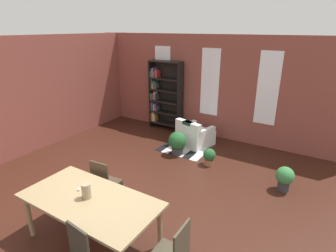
{
  "coord_description": "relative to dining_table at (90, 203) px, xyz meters",
  "views": [
    {
      "loc": [
        3.02,
        -2.95,
        3.11
      ],
      "look_at": [
        0.18,
        1.64,
        1.12
      ],
      "focal_mm": 28.94,
      "sensor_mm": 36.0,
      "label": 1
    }
  ],
  "objects": [
    {
      "name": "striped_rug",
      "position": [
        -0.45,
        3.61,
        -0.7
      ],
      "size": [
        1.25,
        0.83,
        0.01
      ],
      "color": "black",
      "rests_on": "ground"
    },
    {
      "name": "back_wall_brick",
      "position": [
        -0.32,
        5.03,
        0.76
      ],
      "size": [
        7.87,
        0.12,
        2.92
      ],
      "primitive_type": "cube",
      "color": "brown",
      "rests_on": "ground"
    },
    {
      "name": "potted_plant_corner",
      "position": [
        -0.44,
        3.32,
        -0.37
      ],
      "size": [
        0.47,
        0.47,
        0.61
      ],
      "color": "#333338",
      "rests_on": "ground"
    },
    {
      "name": "window_pane_0",
      "position": [
        -1.93,
        4.96,
        0.91
      ],
      "size": [
        0.55,
        0.02,
        1.9
      ],
      "primitive_type": "cube",
      "color": "white"
    },
    {
      "name": "bookshelf_tall",
      "position": [
        -1.78,
        4.78,
        0.39
      ],
      "size": [
        1.09,
        0.31,
        2.15
      ],
      "color": "black",
      "rests_on": "ground"
    },
    {
      "name": "potted_plant_by_shelf",
      "position": [
        0.49,
        3.22,
        -0.48
      ],
      "size": [
        0.3,
        0.3,
        0.41
      ],
      "color": "#9E6042",
      "rests_on": "ground"
    },
    {
      "name": "dining_table",
      "position": [
        0.0,
        0.0,
        0.0
      ],
      "size": [
        2.07,
        1.03,
        0.78
      ],
      "color": "#967E57",
      "rests_on": "ground"
    },
    {
      "name": "dining_chair_far_left",
      "position": [
        -0.46,
        0.74,
        -0.19
      ],
      "size": [
        0.43,
        0.43,
        0.95
      ],
      "color": "#3E2E21",
      "rests_on": "ground"
    },
    {
      "name": "potted_plant_window",
      "position": [
        2.2,
        3.0,
        -0.41
      ],
      "size": [
        0.36,
        0.36,
        0.51
      ],
      "color": "#333338",
      "rests_on": "ground"
    },
    {
      "name": "ground_plane",
      "position": [
        -0.32,
        0.74,
        -0.7
      ],
      "size": [
        11.0,
        11.0,
        0.0
      ],
      "primitive_type": "plane",
      "color": "#3B1C13"
    },
    {
      "name": "window_pane_1",
      "position": [
        -0.32,
        4.96,
        0.91
      ],
      "size": [
        0.55,
        0.02,
        1.9
      ],
      "primitive_type": "cube",
      "color": "white"
    },
    {
      "name": "tealight_candle_0",
      "position": [
        -0.29,
        0.06,
        0.09
      ],
      "size": [
        0.04,
        0.04,
        0.03
      ],
      "primitive_type": "cylinder",
      "color": "silver",
      "rests_on": "dining_table"
    },
    {
      "name": "vase_on_table",
      "position": [
        -0.05,
        0.0,
        0.19
      ],
      "size": [
        0.13,
        0.13,
        0.23
      ],
      "primitive_type": "cylinder",
      "color": "#998466",
      "rests_on": "dining_table"
    },
    {
      "name": "armchair_white",
      "position": [
        -0.33,
        4.07,
        -0.42
      ],
      "size": [
        0.98,
        0.98,
        0.75
      ],
      "color": "white",
      "rests_on": "ground"
    },
    {
      "name": "window_pane_2",
      "position": [
        1.28,
        4.96,
        0.91
      ],
      "size": [
        0.55,
        0.02,
        1.9
      ],
      "primitive_type": "cube",
      "color": "white"
    }
  ]
}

